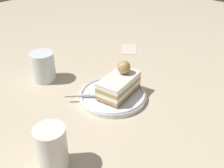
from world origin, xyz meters
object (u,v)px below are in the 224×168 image
at_px(dessert_plate, 112,96).
at_px(cake_slice, 119,83).
at_px(drink_glass_near, 52,151).
at_px(drink_glass_far, 43,68).
at_px(folded_napkin, 129,49).
at_px(fork, 86,95).

distance_m(dessert_plate, cake_slice, 0.04).
bearing_deg(drink_glass_near, cake_slice, -165.16).
bearing_deg(cake_slice, dessert_plate, -27.23).
xyz_separation_m(drink_glass_near, drink_glass_far, (-0.18, -0.31, -0.00)).
bearing_deg(folded_napkin, cake_slice, 35.44).
distance_m(drink_glass_near, folded_napkin, 0.60).
bearing_deg(fork, dessert_plate, 145.77).
height_order(cake_slice, drink_glass_near, cake_slice).
bearing_deg(drink_glass_near, drink_glass_far, -121.12).
xyz_separation_m(dessert_plate, folded_napkin, (-0.29, -0.18, -0.01)).
xyz_separation_m(dessert_plate, drink_glass_near, (0.25, 0.08, 0.03)).
height_order(drink_glass_near, folded_napkin, drink_glass_near).
bearing_deg(dessert_plate, fork, -34.23).
distance_m(fork, drink_glass_near, 0.23).
relative_size(fork, folded_napkin, 0.86).
relative_size(cake_slice, fork, 1.60).
xyz_separation_m(dessert_plate, fork, (0.06, -0.04, 0.01)).
height_order(drink_glass_near, drink_glass_far, drink_glass_near).
xyz_separation_m(cake_slice, fork, (0.08, -0.05, -0.03)).
bearing_deg(fork, folded_napkin, -157.69).
height_order(cake_slice, drink_glass_far, cake_slice).
height_order(dessert_plate, cake_slice, cake_slice).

